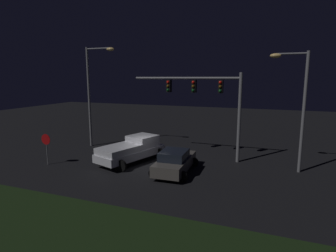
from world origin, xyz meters
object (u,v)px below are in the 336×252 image
object	(u,v)px
street_lamp_left	(94,85)
street_lamp_right	(297,97)
car_sedan	(175,162)
stop_sign	(46,143)
pickup_truck	(133,148)
traffic_signal_gantry	(206,95)

from	to	relation	value
street_lamp_left	street_lamp_right	distance (m)	16.21
street_lamp_left	street_lamp_right	world-z (taller)	street_lamp_left
car_sedan	street_lamp_left	distance (m)	10.99
stop_sign	street_lamp_left	bearing A→B (deg)	89.59
street_lamp_left	pickup_truck	bearing A→B (deg)	-29.15
street_lamp_left	stop_sign	bearing A→B (deg)	-90.41
stop_sign	street_lamp_right	bearing A→B (deg)	16.00
pickup_truck	car_sedan	world-z (taller)	pickup_truck
street_lamp_right	stop_sign	size ratio (longest dim) A/B	3.48
traffic_signal_gantry	street_lamp_right	world-z (taller)	street_lamp_right
car_sedan	stop_sign	size ratio (longest dim) A/B	2.01
street_lamp_right	pickup_truck	bearing A→B (deg)	-170.66
pickup_truck	street_lamp_left	distance (m)	7.54
car_sedan	street_lamp_right	bearing A→B (deg)	-69.71
car_sedan	pickup_truck	bearing A→B (deg)	69.45
street_lamp_right	traffic_signal_gantry	bearing A→B (deg)	172.22
car_sedan	street_lamp_left	size ratio (longest dim) A/B	0.51
car_sedan	street_lamp_left	xyz separation A→B (m)	(-9.01, 4.17, 4.71)
pickup_truck	stop_sign	xyz separation A→B (m)	(-5.36, -2.86, 0.56)
traffic_signal_gantry	car_sedan	bearing A→B (deg)	-106.14
car_sedan	traffic_signal_gantry	world-z (taller)	traffic_signal_gantry
pickup_truck	street_lamp_right	distance (m)	11.67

